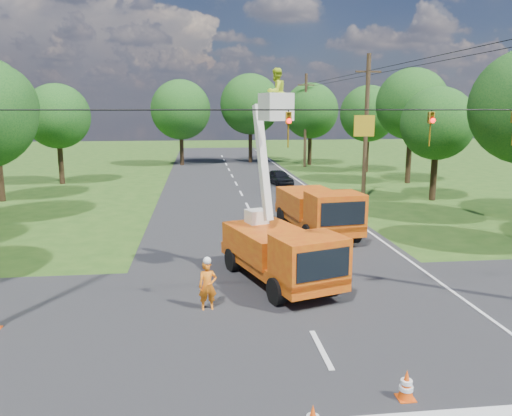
{
  "coord_description": "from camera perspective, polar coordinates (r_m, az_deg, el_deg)",
  "views": [
    {
      "loc": [
        -3.13,
        -11.99,
        6.34
      ],
      "look_at": [
        -0.99,
        6.58,
        2.6
      ],
      "focal_mm": 35.0,
      "sensor_mm": 36.0,
      "label": 1
    }
  ],
  "objects": [
    {
      "name": "ground",
      "position": [
        32.76,
        -0.97,
        0.16
      ],
      "size": [
        140.0,
        140.0,
        0.0
      ],
      "primitive_type": "plane",
      "color": "#274C17",
      "rests_on": "ground"
    },
    {
      "name": "road_main",
      "position": [
        32.76,
        -0.97,
        0.16
      ],
      "size": [
        12.0,
        100.0,
        0.06
      ],
      "primitive_type": "cube",
      "color": "black",
      "rests_on": "ground"
    },
    {
      "name": "road_cross",
      "position": [
        15.68,
        5.65,
        -12.6
      ],
      "size": [
        56.0,
        10.0,
        0.07
      ],
      "primitive_type": "cube",
      "color": "black",
      "rests_on": "ground"
    },
    {
      "name": "edge_line",
      "position": [
        33.76,
        8.53,
        0.36
      ],
      "size": [
        0.12,
        90.0,
        0.02
      ],
      "primitive_type": "cube",
      "color": "silver",
      "rests_on": "ground"
    },
    {
      "name": "bucket_truck",
      "position": [
        18.12,
        2.85,
        -3.76
      ],
      "size": [
        3.99,
        6.43,
        7.72
      ],
      "rotation": [
        0.0,
        0.0,
        0.32
      ],
      "color": "#D4670F",
      "rests_on": "ground"
    },
    {
      "name": "second_truck",
      "position": [
        25.44,
        7.13,
        -0.19
      ],
      "size": [
        3.34,
        6.95,
        2.5
      ],
      "rotation": [
        0.0,
        0.0,
        0.13
      ],
      "color": "#D4670F",
      "rests_on": "ground"
    },
    {
      "name": "ground_worker",
      "position": [
        16.07,
        -5.55,
        -8.86
      ],
      "size": [
        0.64,
        0.46,
        1.62
      ],
      "primitive_type": "imported",
      "rotation": [
        0.0,
        0.0,
        0.13
      ],
      "color": "orange",
      "rests_on": "ground"
    },
    {
      "name": "distant_car",
      "position": [
        42.22,
        2.67,
        3.52
      ],
      "size": [
        2.27,
        3.91,
        1.25
      ],
      "primitive_type": "imported",
      "rotation": [
        0.0,
        0.0,
        0.23
      ],
      "color": "black",
      "rests_on": "ground"
    },
    {
      "name": "traffic_cone_1",
      "position": [
        12.1,
        16.8,
        -18.82
      ],
      "size": [
        0.38,
        0.38,
        0.71
      ],
      "color": "#ED4C0C",
      "rests_on": "ground"
    },
    {
      "name": "traffic_cone_2",
      "position": [
        22.13,
        8.48,
        -4.49
      ],
      "size": [
        0.38,
        0.38,
        0.71
      ],
      "color": "#ED4C0C",
      "rests_on": "ground"
    },
    {
      "name": "traffic_cone_3",
      "position": [
        24.47,
        4.51,
        -2.87
      ],
      "size": [
        0.38,
        0.38,
        0.71
      ],
      "color": "#ED4C0C",
      "rests_on": "ground"
    },
    {
      "name": "traffic_cone_6",
      "position": [
        29.68,
        8.61,
        -0.44
      ],
      "size": [
        0.38,
        0.38,
        0.71
      ],
      "color": "#ED4C0C",
      "rests_on": "ground"
    },
    {
      "name": "pole_right_mid",
      "position": [
        35.95,
        12.47,
        9.09
      ],
      "size": [
        1.8,
        0.3,
        10.0
      ],
      "color": "#4C3823",
      "rests_on": "ground"
    },
    {
      "name": "pole_right_far",
      "position": [
        55.25,
        5.67,
        9.98
      ],
      "size": [
        1.8,
        0.3,
        10.0
      ],
      "color": "#4C3823",
      "rests_on": "ground"
    },
    {
      "name": "signal_span",
      "position": [
        14.98,
        14.56,
        9.19
      ],
      "size": [
        18.0,
        0.29,
        1.07
      ],
      "color": "black",
      "rests_on": "ground"
    },
    {
      "name": "tree_left_f",
      "position": [
        45.52,
        -21.75,
        9.7
      ],
      "size": [
        5.4,
        5.4,
        8.4
      ],
      "color": "#382616",
      "rests_on": "ground"
    },
    {
      "name": "tree_right_c",
      "position": [
        36.83,
        20.01,
        9.04
      ],
      "size": [
        5.0,
        5.0,
        7.83
      ],
      "color": "#382616",
      "rests_on": "ground"
    },
    {
      "name": "tree_right_d",
      "position": [
        44.74,
        17.39,
        11.24
      ],
      "size": [
        6.0,
        6.0,
        9.7
      ],
      "color": "#382616",
      "rests_on": "ground"
    },
    {
      "name": "tree_right_e",
      "position": [
        51.84,
        12.7,
        10.46
      ],
      "size": [
        5.6,
        5.6,
        8.63
      ],
      "color": "#382616",
      "rests_on": "ground"
    },
    {
      "name": "tree_far_a",
      "position": [
        57.02,
        -8.61,
        11.04
      ],
      "size": [
        6.6,
        6.6,
        9.5
      ],
      "color": "#382616",
      "rests_on": "ground"
    },
    {
      "name": "tree_far_b",
      "position": [
        59.31,
        -0.65,
        11.77
      ],
      "size": [
        7.0,
        7.0,
        10.32
      ],
      "color": "#382616",
      "rests_on": "ground"
    },
    {
      "name": "tree_far_c",
      "position": [
        57.4,
        6.25,
        10.97
      ],
      "size": [
        6.2,
        6.2,
        9.18
      ],
      "color": "#382616",
      "rests_on": "ground"
    }
  ]
}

